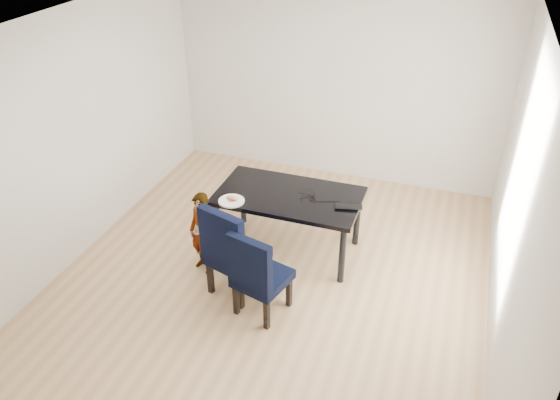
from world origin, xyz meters
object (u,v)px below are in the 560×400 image
(laptop, at_px, (348,205))
(chair_left, at_px, (237,248))
(plate, at_px, (231,201))
(chair_right, at_px, (262,271))
(child, at_px, (202,233))
(dining_table, at_px, (289,222))

(laptop, bearing_deg, chair_left, 27.89)
(chair_left, xyz_separation_m, plate, (-0.27, 0.49, 0.22))
(chair_right, bearing_deg, child, 169.36)
(dining_table, xyz_separation_m, plate, (-0.54, -0.35, 0.38))
(dining_table, xyz_separation_m, chair_right, (0.08, -1.06, 0.12))
(chair_left, distance_m, plate, 0.60)
(chair_right, distance_m, plate, 0.98)
(dining_table, relative_size, laptop, 5.47)
(chair_left, xyz_separation_m, child, (-0.49, 0.19, -0.06))
(chair_right, height_order, laptop, chair_right)
(plate, bearing_deg, chair_right, -48.66)
(dining_table, distance_m, chair_left, 0.90)
(dining_table, relative_size, plate, 5.58)
(dining_table, bearing_deg, laptop, -1.75)
(plate, bearing_deg, child, -126.78)
(dining_table, relative_size, child, 1.67)
(dining_table, height_order, child, child)
(dining_table, height_order, chair_right, chair_right)
(child, relative_size, laptop, 3.27)
(laptop, bearing_deg, child, 10.69)
(child, distance_m, laptop, 1.60)
(chair_right, xyz_separation_m, laptop, (0.60, 1.04, 0.27))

